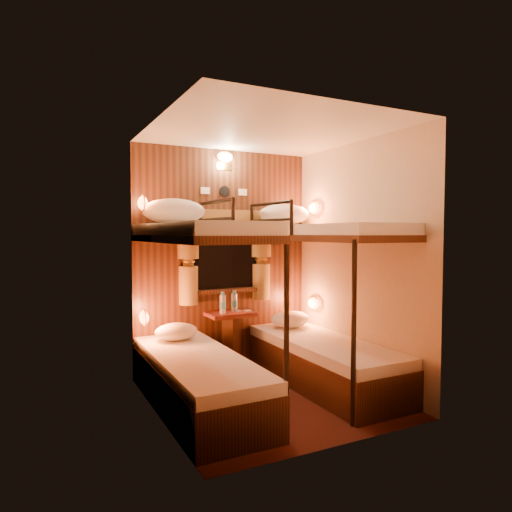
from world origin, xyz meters
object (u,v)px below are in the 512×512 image
bunk_left (198,343)px  bunk_right (323,329)px  table (231,334)px  bottle_right (234,303)px  bottle_left (223,304)px

bunk_left → bunk_right: (1.30, 0.00, 0.00)m
table → bottle_right: bottle_right is taller
bottle_left → bottle_right: bearing=22.3°
table → bottle_left: 0.36m
bunk_left → bottle_right: bearing=48.8°
bunk_left → bottle_right: 1.08m
table → bottle_left: size_ratio=2.79×
bottle_right → table: bearing=-160.8°
table → bottle_left: (-0.11, -0.05, 0.34)m
table → bottle_left: bearing=-156.3°
bunk_right → bottle_right: bunk_right is taller
bunk_left → bottle_right: (0.70, 0.80, 0.19)m
bottle_left → bottle_right: size_ratio=1.02×
bunk_right → bottle_left: (-0.76, 0.73, 0.19)m
table → bunk_right: bearing=-50.3°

